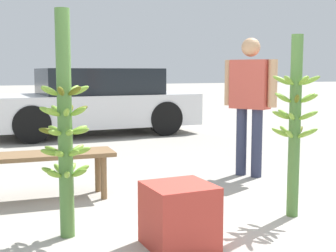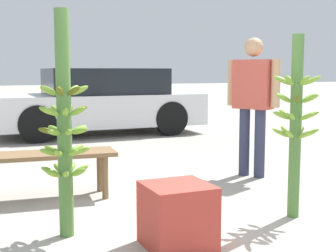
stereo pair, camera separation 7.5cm
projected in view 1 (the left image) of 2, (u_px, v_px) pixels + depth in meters
name	position (u px, v px, depth m)	size (l,w,h in m)	color
ground_plane	(210.00, 241.00, 3.42)	(80.00, 80.00, 0.00)	#9E998E
banana_stalk_left	(65.00, 127.00, 3.42)	(0.38, 0.38, 1.68)	#4C7A38
banana_stalk_center	(295.00, 121.00, 3.91)	(0.40, 0.40, 1.53)	#4C7A38
vendor_person	(250.00, 95.00, 5.43)	(0.42, 0.63, 1.62)	#2D334C
market_bench	(44.00, 160.00, 4.46)	(1.35, 0.54, 0.46)	brown
parked_car	(93.00, 102.00, 9.23)	(4.06, 1.84, 1.29)	silver
produce_crate	(179.00, 216.00, 3.28)	(0.45, 0.45, 0.45)	#B2382D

